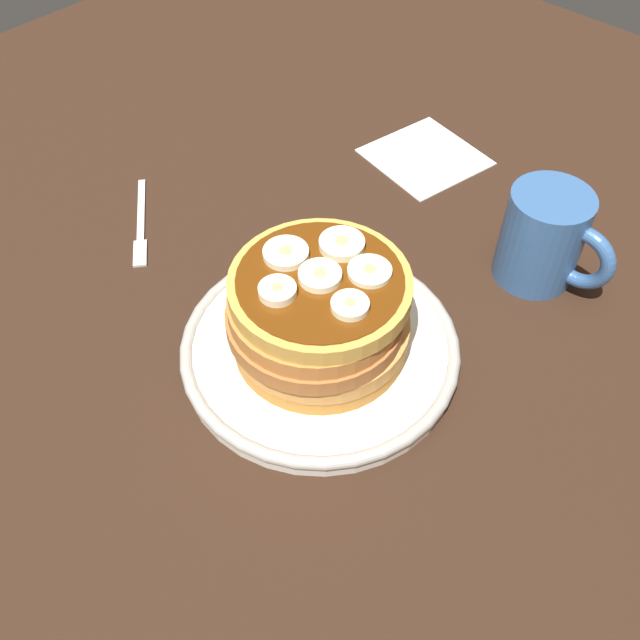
{
  "coord_description": "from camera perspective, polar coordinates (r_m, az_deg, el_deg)",
  "views": [
    {
      "loc": [
        24.82,
        -26.59,
        46.34
      ],
      "look_at": [
        0.0,
        0.0,
        4.55
      ],
      "focal_mm": 39.37,
      "sensor_mm": 36.0,
      "label": 1
    }
  ],
  "objects": [
    {
      "name": "ground_plane",
      "position": [
        0.6,
        0.0,
        -3.79
      ],
      "size": [
        140.0,
        140.0,
        3.0
      ],
      "primitive_type": "cube",
      "color": "black"
    },
    {
      "name": "plate",
      "position": [
        0.58,
        0.0,
        -2.27
      ],
      "size": [
        23.08,
        23.08,
        1.92
      ],
      "color": "silver",
      "rests_on": "ground_plane"
    },
    {
      "name": "pancake_stack",
      "position": [
        0.55,
        -0.27,
        0.51
      ],
      "size": [
        14.58,
        14.98,
        7.65
      ],
      "color": "#BB7A31",
      "rests_on": "plate"
    },
    {
      "name": "banana_slice_0",
      "position": [
        0.51,
        0.04,
        3.14
      ],
      "size": [
        3.26,
        3.26,
        0.84
      ],
      "color": "#F5F1C4",
      "rests_on": "pancake_stack"
    },
    {
      "name": "banana_slice_1",
      "position": [
        0.53,
        -3.06,
        5.21
      ],
      "size": [
        3.54,
        3.54,
        0.79
      ],
      "color": "#EFEBC0",
      "rests_on": "pancake_stack"
    },
    {
      "name": "banana_slice_2",
      "position": [
        0.54,
        1.79,
        6.15
      ],
      "size": [
        3.57,
        3.57,
        0.88
      ],
      "color": "#F2F1C0",
      "rests_on": "pancake_stack"
    },
    {
      "name": "banana_slice_3",
      "position": [
        0.52,
        4.05,
        3.93
      ],
      "size": [
        3.34,
        3.34,
        0.68
      ],
      "color": "#F0F3C6",
      "rests_on": "pancake_stack"
    },
    {
      "name": "banana_slice_4",
      "position": [
        0.5,
        2.45,
        1.16
      ],
      "size": [
        2.79,
        2.79,
        0.8
      ],
      "color": "#F0EEC0",
      "rests_on": "pancake_stack"
    },
    {
      "name": "banana_slice_5",
      "position": [
        0.51,
        -3.48,
        2.34
      ],
      "size": [
        2.81,
        2.81,
        0.93
      ],
      "color": "#F6E9BD",
      "rests_on": "pancake_stack"
    },
    {
      "name": "coffee_mug",
      "position": [
        0.65,
        17.88,
        6.4
      ],
      "size": [
        10.57,
        7.23,
        8.96
      ],
      "color": "#33598C",
      "rests_on": "ground_plane"
    },
    {
      "name": "napkin",
      "position": [
        0.8,
        8.54,
        13.02
      ],
      "size": [
        12.93,
        12.93,
        0.3
      ],
      "primitive_type": "cube",
      "rotation": [
        0.0,
        0.0,
        -0.2
      ],
      "color": "white",
      "rests_on": "ground_plane"
    },
    {
      "name": "fork",
      "position": [
        0.72,
        -14.38,
        7.46
      ],
      "size": [
        10.8,
        8.84,
        0.5
      ],
      "color": "silver",
      "rests_on": "ground_plane"
    }
  ]
}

